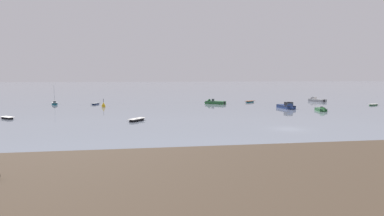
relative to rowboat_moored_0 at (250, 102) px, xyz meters
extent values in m
plane|color=gray|center=(-10.52, -47.81, -0.17)|extent=(800.00, 800.00, 0.00)
cube|color=#4C3D2D|center=(-19.13, -68.09, -0.05)|extent=(304.08, 19.05, 0.26)
ellipsoid|color=#197084|center=(0.00, 0.00, -0.03)|extent=(3.99, 3.68, 0.64)
cube|color=brown|center=(0.00, 0.00, 0.24)|extent=(3.72, 3.45, 0.09)
cube|color=brown|center=(0.00, 0.00, 0.15)|extent=(1.00, 1.12, 0.06)
ellipsoid|color=#197084|center=(-56.02, 1.75, 0.00)|extent=(2.82, 5.24, 0.86)
cube|color=#33383F|center=(-56.02, 1.75, 0.34)|extent=(2.47, 4.47, 0.09)
cube|color=#33383F|center=(-56.09, 1.99, 0.59)|extent=(1.14, 1.39, 0.31)
cylinder|color=#B7BABF|center=(-56.14, 2.19, 2.80)|extent=(0.09, 0.09, 4.75)
cylinder|color=beige|center=(-55.86, 1.15, 0.90)|extent=(0.89, 2.70, 0.17)
cube|color=gray|center=(21.78, -0.02, 0.09)|extent=(3.62, 5.79, 1.06)
cone|color=gray|center=(21.01, 2.69, 0.09)|extent=(2.50, 2.20, 2.12)
cube|color=silver|center=(21.76, 0.04, 0.49)|extent=(3.70, 5.92, 0.12)
cube|color=silver|center=(21.55, 0.78, 0.91)|extent=(0.81, 0.65, 0.59)
cube|color=black|center=(22.50, -2.55, 0.25)|extent=(0.50, 0.43, 0.75)
cube|color=#23602D|center=(8.18, -25.00, 0.02)|extent=(2.55, 4.25, 0.78)
cone|color=#23602D|center=(7.68, -27.01, 0.02)|extent=(1.82, 1.58, 1.56)
cube|color=#33383F|center=(8.17, -25.04, 0.31)|extent=(2.60, 4.34, 0.09)
cube|color=#33383F|center=(8.04, -25.59, 0.63)|extent=(0.59, 0.46, 0.43)
cube|color=black|center=(8.64, -23.12, 0.14)|extent=(0.36, 0.31, 0.55)
cube|color=navy|center=(2.80, -18.46, 0.10)|extent=(2.57, 5.61, 1.08)
cone|color=navy|center=(2.95, -21.33, 0.10)|extent=(2.26, 1.83, 2.17)
cube|color=black|center=(2.80, -18.52, 0.50)|extent=(2.62, 5.74, 0.12)
cube|color=black|center=(2.87, -19.77, 1.06)|extent=(1.78, 1.41, 0.84)
cube|color=#384751|center=(2.91, -20.43, 1.12)|extent=(1.66, 0.39, 0.67)
cube|color=black|center=(2.66, -15.78, 0.26)|extent=(0.45, 0.36, 0.77)
ellipsoid|color=black|center=(-56.70, -28.91, -0.05)|extent=(3.45, 3.27, 0.56)
cube|color=silver|center=(-56.70, -28.91, 0.19)|extent=(3.23, 3.06, 0.07)
cube|color=silver|center=(-56.70, -28.91, 0.11)|extent=(0.89, 0.96, 0.06)
ellipsoid|color=black|center=(-33.03, -35.44, -0.03)|extent=(3.47, 3.96, 0.62)
cube|color=silver|center=(-33.03, -35.44, 0.23)|extent=(3.26, 3.69, 0.08)
cube|color=silver|center=(-33.03, -35.44, 0.14)|extent=(1.12, 0.94, 0.06)
ellipsoid|color=navy|center=(-44.76, -0.35, -0.05)|extent=(2.42, 3.58, 0.54)
cube|color=#33383F|center=(-44.76, -0.35, 0.17)|extent=(2.29, 3.32, 0.07)
cube|color=#33383F|center=(-44.76, -0.35, 0.09)|extent=(1.04, 0.61, 0.05)
cube|color=#23602D|center=(-11.34, -3.49, 0.09)|extent=(5.67, 5.14, 1.07)
cone|color=#23602D|center=(-13.57, -1.73, 0.09)|extent=(2.66, 2.74, 2.15)
cube|color=#33383F|center=(-11.39, -3.45, 0.50)|extent=(5.80, 5.25, 0.12)
cube|color=#33383F|center=(-11.99, -2.98, 0.93)|extent=(0.82, 0.86, 0.59)
cube|color=black|center=(-9.25, -5.14, 0.25)|extent=(0.53, 0.54, 0.76)
ellipsoid|color=#23602D|center=(29.59, -14.71, -0.05)|extent=(3.68, 2.32, 0.55)
cube|color=silver|center=(29.59, -14.71, 0.18)|extent=(3.41, 2.20, 0.07)
cube|color=silver|center=(29.59, -14.71, 0.10)|extent=(0.58, 1.08, 0.06)
cylinder|color=gold|center=(-41.73, -8.04, 0.00)|extent=(0.90, 0.90, 0.70)
cone|color=gold|center=(-41.73, -8.04, 0.70)|extent=(0.72, 0.72, 0.70)
cylinder|color=black|center=(-41.73, -8.04, 1.50)|extent=(0.10, 0.10, 0.90)
camera|label=1|loc=(-32.18, -92.72, 7.72)|focal=30.27mm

